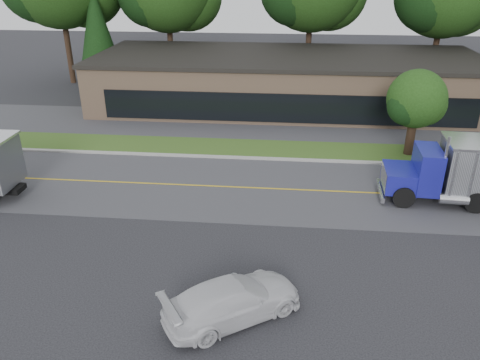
# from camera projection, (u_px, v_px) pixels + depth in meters

# --- Properties ---
(ground) EXTENTS (140.00, 140.00, 0.00)m
(ground) POSITION_uv_depth(u_px,v_px,m) (229.00, 291.00, 17.90)
(ground) COLOR #3A3A40
(ground) RESTS_ON ground
(road) EXTENTS (60.00, 8.00, 0.02)m
(road) POSITION_uv_depth(u_px,v_px,m) (248.00, 188.00, 26.00)
(road) COLOR #525256
(road) RESTS_ON ground
(center_line) EXTENTS (60.00, 0.12, 0.01)m
(center_line) POSITION_uv_depth(u_px,v_px,m) (248.00, 188.00, 26.00)
(center_line) COLOR gold
(center_line) RESTS_ON ground
(curb) EXTENTS (60.00, 0.30, 0.12)m
(curb) POSITION_uv_depth(u_px,v_px,m) (253.00, 159.00, 29.79)
(curb) COLOR #9E9E99
(curb) RESTS_ON ground
(grass_verge) EXTENTS (60.00, 3.40, 0.03)m
(grass_verge) POSITION_uv_depth(u_px,v_px,m) (255.00, 149.00, 31.41)
(grass_verge) COLOR #3D6221
(grass_verge) RESTS_ON ground
(far_parking) EXTENTS (60.00, 7.00, 0.02)m
(far_parking) POSITION_uv_depth(u_px,v_px,m) (259.00, 125.00, 35.91)
(far_parking) COLOR #525256
(far_parking) RESTS_ON ground
(strip_mall) EXTENTS (32.00, 12.00, 4.00)m
(strip_mall) POSITION_uv_depth(u_px,v_px,m) (287.00, 82.00, 40.29)
(strip_mall) COLOR tan
(strip_mall) RESTS_ON ground
(evergreen_left) EXTENTS (4.33, 4.33, 9.85)m
(evergreen_left) POSITION_uv_depth(u_px,v_px,m) (97.00, 31.00, 44.00)
(evergreen_left) COLOR #382619
(evergreen_left) RESTS_ON ground
(tree_verge) EXTENTS (3.86, 3.64, 5.51)m
(tree_verge) POSITION_uv_depth(u_px,v_px,m) (417.00, 102.00, 29.09)
(tree_verge) COLOR #382619
(tree_verge) RESTS_ON ground
(dump_truck_blue) EXTENTS (7.07, 3.04, 3.36)m
(dump_truck_blue) POSITION_uv_depth(u_px,v_px,m) (463.00, 170.00, 23.82)
(dump_truck_blue) COLOR black
(dump_truck_blue) RESTS_ON ground
(rally_car) EXTENTS (5.31, 4.52, 1.46)m
(rally_car) POSITION_uv_depth(u_px,v_px,m) (233.00, 299.00, 16.33)
(rally_car) COLOR silver
(rally_car) RESTS_ON ground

